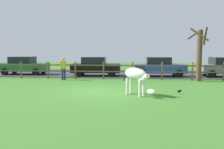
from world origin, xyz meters
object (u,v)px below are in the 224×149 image
at_px(parked_car_blue, 160,67).
at_px(visitor_near_fence, 63,68).
at_px(crow_on_grass, 179,91).
at_px(parked_car_green, 24,65).
at_px(bare_tree, 199,53).
at_px(zebra, 137,76).
at_px(parked_car_black, 96,66).

height_order(parked_car_blue, visitor_near_fence, visitor_near_fence).
xyz_separation_m(crow_on_grass, parked_car_green, (-11.86, 7.58, 0.72)).
distance_m(bare_tree, parked_car_blue, 3.52).
distance_m(zebra, parked_car_black, 8.36).
bearing_deg(parked_car_black, zebra, -66.94).
relative_size(crow_on_grass, parked_car_green, 0.05).
relative_size(bare_tree, parked_car_green, 0.92).
relative_size(bare_tree, visitor_near_fence, 2.27).
distance_m(bare_tree, crow_on_grass, 5.69).
distance_m(parked_car_black, parked_car_green, 6.49).
bearing_deg(visitor_near_fence, crow_on_grass, -31.67).
distance_m(bare_tree, zebra, 7.12).
bearing_deg(parked_car_green, bare_tree, -10.77).
distance_m(zebra, parked_car_green, 12.74).
xyz_separation_m(zebra, visitor_near_fence, (-5.21, 5.15, -0.02)).
distance_m(parked_car_green, visitor_near_fence, 5.47).
bearing_deg(visitor_near_fence, parked_car_blue, 20.41).
bearing_deg(parked_car_blue, parked_car_green, 178.04).
distance_m(parked_car_black, visitor_near_fence, 3.20).
height_order(bare_tree, zebra, bare_tree).
xyz_separation_m(zebra, parked_car_black, (-3.27, 7.69, -0.08)).
distance_m(parked_car_blue, visitor_near_fence, 7.63).
height_order(bare_tree, parked_car_green, bare_tree).
bearing_deg(zebra, parked_car_blue, 76.03).
xyz_separation_m(parked_car_blue, parked_car_green, (-11.68, 0.40, 0.00)).
bearing_deg(zebra, bare_tree, 51.53).
height_order(bare_tree, parked_car_black, bare_tree).
xyz_separation_m(crow_on_grass, parked_car_black, (-5.40, 7.07, 0.72)).
relative_size(zebra, visitor_near_fence, 0.96).
bearing_deg(crow_on_grass, parked_car_blue, 91.45).
height_order(parked_car_black, visitor_near_fence, visitor_near_fence).
relative_size(zebra, parked_car_black, 0.39).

